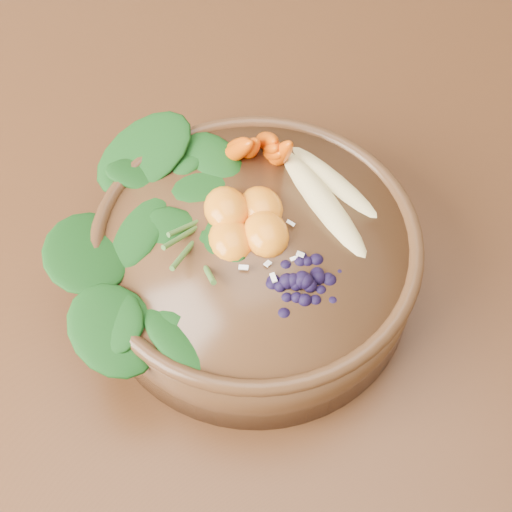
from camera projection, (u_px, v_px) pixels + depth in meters
ground at (319, 403)px, 1.38m from camera, size 4.00×4.00×0.00m
dining_table at (361, 188)px, 0.83m from camera, size 1.60×0.90×0.75m
stoneware_bowl at (256, 262)px, 0.62m from camera, size 0.35×0.35×0.07m
kale_heap at (173, 202)px, 0.58m from camera, size 0.22×0.21×0.04m
carrot_cluster at (252, 127)px, 0.61m from camera, size 0.07×0.07×0.08m
banana_halves at (329, 181)px, 0.60m from camera, size 0.09×0.16×0.03m
mandarin_cluster at (246, 212)px, 0.58m from camera, size 0.10×0.11×0.03m
blueberry_pile at (302, 271)px, 0.55m from camera, size 0.15×0.13×0.04m
coconut_flakes at (272, 250)px, 0.58m from camera, size 0.10×0.09×0.01m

